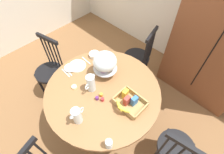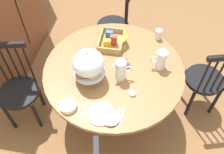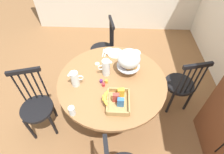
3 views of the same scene
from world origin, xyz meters
name	(u,v)px [view 1 (image 1 of 3)]	position (x,y,z in m)	size (l,w,h in m)	color
ground_plane	(105,122)	(0.00, 0.00, 0.00)	(10.00, 10.00, 0.00)	brown
wooden_armoire	(223,38)	(0.58, 1.50, 0.98)	(1.18, 0.60, 1.96)	brown
dining_table	(103,99)	(-0.04, 0.03, 0.55)	(1.31, 1.31, 0.74)	olive
windsor_chair_near_window	(175,150)	(0.90, 0.17, 0.45)	(0.41, 0.41, 0.97)	black
windsor_chair_by_cabinet	(138,58)	(-0.24, 0.96, 0.45)	(0.42, 0.42, 0.97)	black
windsor_chair_facing_door	(50,71)	(-0.98, -0.15, 0.45)	(0.41, 0.41, 0.97)	black
pastry_stand_with_dome	(105,62)	(-0.20, 0.22, 0.94)	(0.28, 0.28, 0.34)	silver
orange_juice_pitcher	(77,116)	(0.05, -0.38, 0.83)	(0.09, 0.17, 0.19)	silver
milk_pitcher	(91,84)	(-0.14, -0.04, 0.84)	(0.09, 0.18, 0.21)	silver
cereal_basket	(129,102)	(0.28, 0.10, 0.78)	(0.32, 0.30, 0.12)	tan
china_plate_large	(77,66)	(-0.54, 0.06, 0.75)	(0.22, 0.22, 0.01)	white
china_plate_small	(70,68)	(-0.57, -0.03, 0.76)	(0.15, 0.15, 0.01)	white
cereal_bowl	(94,55)	(-0.52, 0.33, 0.76)	(0.14, 0.14, 0.04)	white
drinking_glass	(109,144)	(0.44, -0.35, 0.80)	(0.06, 0.06, 0.11)	silver
butter_dish	(74,87)	(-0.30, -0.17, 0.75)	(0.06, 0.06, 0.02)	beige
jam_jar_strawberry	(102,99)	(0.05, -0.06, 0.76)	(0.04, 0.04, 0.04)	#B7282D
jam_jar_apricot	(101,95)	(0.00, -0.03, 0.76)	(0.04, 0.04, 0.04)	orange
jam_jar_grape	(97,98)	(0.00, -0.09, 0.76)	(0.04, 0.04, 0.04)	#5B2366
table_knife	(68,72)	(-0.54, -0.08, 0.74)	(0.17, 0.01, 0.01)	silver
dinner_fork	(66,73)	(-0.55, -0.11, 0.74)	(0.17, 0.01, 0.01)	silver
soup_spoon	(86,61)	(-0.53, 0.20, 0.74)	(0.17, 0.01, 0.01)	silver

